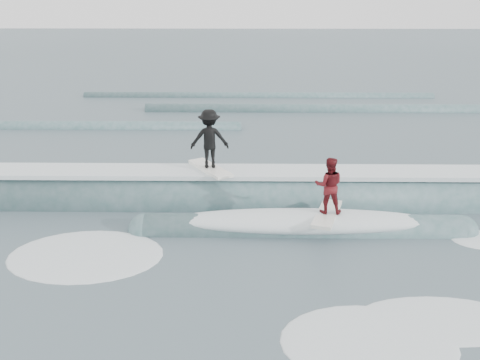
{
  "coord_description": "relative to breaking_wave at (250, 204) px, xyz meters",
  "views": [
    {
      "loc": [
        0.21,
        -11.48,
        6.57
      ],
      "look_at": [
        0.0,
        3.59,
        1.1
      ],
      "focal_mm": 40.0,
      "sensor_mm": 36.0,
      "label": 1
    }
  ],
  "objects": [
    {
      "name": "far_swells",
      "position": [
        -1.37,
        13.43,
        -0.05
      ],
      "size": [
        38.58,
        8.65,
        0.8
      ],
      "color": "#396061",
      "rests_on": "ground"
    },
    {
      "name": "ground",
      "position": [
        -0.3,
        -4.22,
        -0.05
      ],
      "size": [
        160.0,
        160.0,
        0.0
      ],
      "primitive_type": "plane",
      "color": "#374D51",
      "rests_on": "ground"
    },
    {
      "name": "whitewater",
      "position": [
        0.79,
        -5.07,
        -0.05
      ],
      "size": [
        13.36,
        6.32,
        0.1
      ],
      "color": "white",
      "rests_on": "ground"
    },
    {
      "name": "breaking_wave",
      "position": [
        0.0,
        0.0,
        0.0
      ],
      "size": [
        20.5,
        3.79,
        2.01
      ],
      "color": "#396061",
      "rests_on": "ground"
    },
    {
      "name": "surfer_black",
      "position": [
        -1.27,
        0.36,
        1.99
      ],
      "size": [
        1.53,
        1.99,
        1.95
      ],
      "color": "white",
      "rests_on": "ground"
    },
    {
      "name": "surfer_red",
      "position": [
        2.18,
        -1.84,
        1.23
      ],
      "size": [
        1.14,
        2.07,
        1.71
      ],
      "color": "white",
      "rests_on": "ground"
    }
  ]
}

